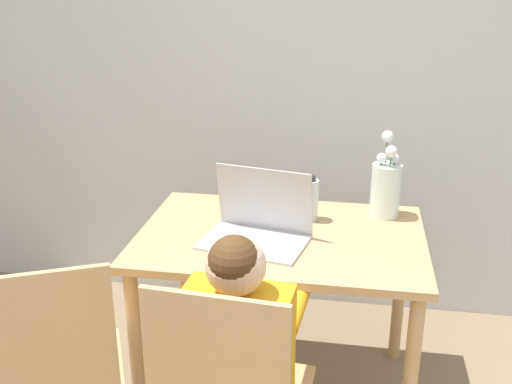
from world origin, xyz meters
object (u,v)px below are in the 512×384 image
laptop (258,224)px  person_seated (242,339)px  water_bottle (309,199)px  flower_vase (386,186)px  chair_spare (55,383)px

laptop → person_seated: bearing=-74.3°
person_seated → water_bottle: 0.75m
flower_vase → water_bottle: bearing=-162.4°
chair_spare → laptop: (0.51, 0.61, 0.29)m
chair_spare → water_bottle: size_ratio=4.98×
water_bottle → person_seated: bearing=-100.4°
person_seated → water_bottle: size_ratio=5.39×
flower_vase → water_bottle: (-0.29, -0.09, -0.04)m
chair_spare → laptop: laptop is taller
person_seated → flower_vase: size_ratio=2.86×
chair_spare → person_seated: 0.58m
laptop → water_bottle: 0.27m
chair_spare → flower_vase: flower_vase is taller
chair_spare → person_seated: (0.55, 0.10, 0.15)m
person_seated → laptop: person_seated is taller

